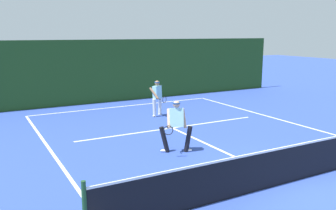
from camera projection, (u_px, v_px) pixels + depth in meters
ground_plane at (289, 182)px, 9.12m from camera, size 80.00×80.00×0.00m
court_line_baseline_far at (125, 106)px, 18.62m from camera, size 9.63×0.10×0.01m
court_line_service at (172, 128)px, 14.34m from camera, size 7.85×0.10×0.01m
court_line_centre at (215, 148)px, 11.87m from camera, size 0.10×6.40×0.01m
tennis_net at (291, 163)px, 9.02m from camera, size 10.56×0.09×1.11m
player_near at (176, 124)px, 11.27m from camera, size 1.15×0.81×1.66m
player_far at (157, 97)px, 16.25m from camera, size 0.70×0.95×1.63m
tennis_ball at (235, 162)px, 10.44m from camera, size 0.07×0.07×0.07m
back_fence_windscreen at (114, 71)px, 19.64m from camera, size 21.51×0.12×3.38m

